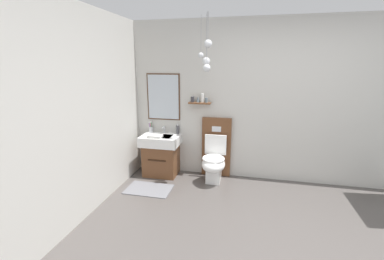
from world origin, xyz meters
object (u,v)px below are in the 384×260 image
(toilet, at_px, (215,157))
(toothbrush_cup, at_px, (151,129))
(folded_hand_towel, at_px, (155,136))
(vanity_sink_left, at_px, (161,154))
(soap_dispenser, at_px, (178,129))

(toilet, height_order, toothbrush_cup, toilet)
(toilet, distance_m, folded_hand_towel, 1.03)
(folded_hand_towel, bearing_deg, vanity_sink_left, 74.43)
(soap_dispenser, bearing_deg, vanity_sink_left, -144.77)
(folded_hand_towel, bearing_deg, toothbrush_cup, 122.63)
(toilet, xyz_separation_m, folded_hand_towel, (-0.96, -0.15, 0.34))
(soap_dispenser, bearing_deg, toothbrush_cup, -178.83)
(toothbrush_cup, height_order, folded_hand_towel, toothbrush_cup)
(toilet, distance_m, toothbrush_cup, 1.22)
(vanity_sink_left, xyz_separation_m, soap_dispenser, (0.25, 0.17, 0.40))
(vanity_sink_left, height_order, toilet, toilet)
(toilet, bearing_deg, toothbrush_cup, 172.06)
(vanity_sink_left, xyz_separation_m, folded_hand_towel, (-0.04, -0.14, 0.35))
(vanity_sink_left, height_order, toothbrush_cup, toothbrush_cup)
(folded_hand_towel, bearing_deg, soap_dispenser, 47.92)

